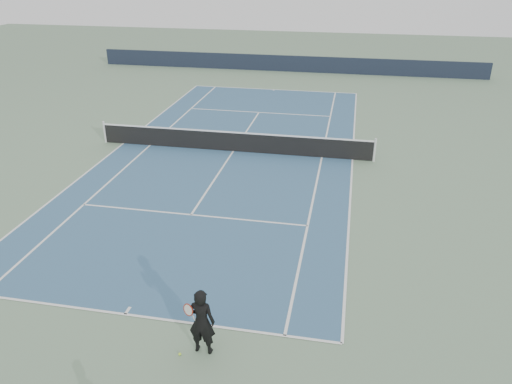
# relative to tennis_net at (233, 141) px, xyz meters

# --- Properties ---
(ground) EXTENTS (80.00, 80.00, 0.00)m
(ground) POSITION_rel_tennis_net_xyz_m (0.00, 0.00, -0.50)
(ground) COLOR slate
(court_surface) EXTENTS (10.97, 23.77, 0.01)m
(court_surface) POSITION_rel_tennis_net_xyz_m (0.00, 0.00, -0.50)
(court_surface) COLOR #345B7C
(court_surface) RESTS_ON ground
(tennis_net) EXTENTS (12.90, 0.10, 1.07)m
(tennis_net) POSITION_rel_tennis_net_xyz_m (0.00, 0.00, 0.00)
(tennis_net) COLOR silver
(tennis_net) RESTS_ON ground
(windscreen_far) EXTENTS (30.00, 0.25, 1.20)m
(windscreen_far) POSITION_rel_tennis_net_xyz_m (0.00, 17.88, 0.10)
(windscreen_far) COLOR black
(windscreen_far) RESTS_ON ground
(tennis_player) EXTENTS (0.78, 0.48, 1.71)m
(tennis_player) POSITION_rel_tennis_net_xyz_m (2.32, -12.73, 0.35)
(tennis_player) COLOR black
(tennis_player) RESTS_ON ground
(tennis_ball) EXTENTS (0.07, 0.07, 0.07)m
(tennis_ball) POSITION_rel_tennis_net_xyz_m (1.84, -12.97, -0.47)
(tennis_ball) COLOR #BDE82F
(tennis_ball) RESTS_ON ground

